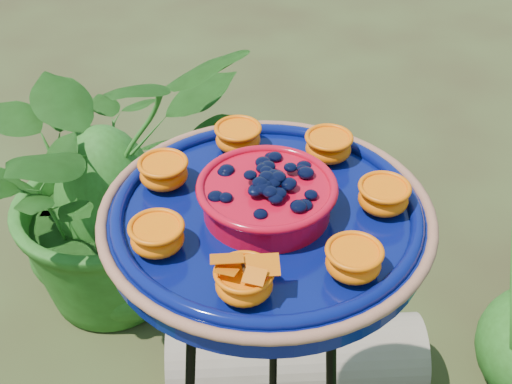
% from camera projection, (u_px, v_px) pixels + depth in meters
% --- Properties ---
extents(feeder_dish, '(0.48, 0.48, 0.10)m').
position_uv_depth(feeder_dish, '(267.00, 213.00, 0.95)').
color(feeder_dish, '#060E4E').
rests_on(feeder_dish, tripod_stand).
extents(driftwood_log, '(0.65, 0.39, 0.21)m').
position_uv_depth(driftwood_log, '(295.00, 360.00, 1.75)').
color(driftwood_log, gray).
rests_on(driftwood_log, ground).
extents(shrub_back_left, '(0.93, 0.94, 0.79)m').
position_uv_depth(shrub_back_left, '(104.00, 176.00, 1.86)').
color(shrub_back_left, '#214D14').
rests_on(shrub_back_left, ground).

